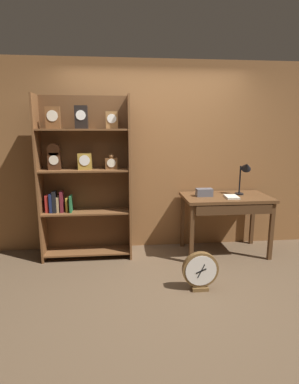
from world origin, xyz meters
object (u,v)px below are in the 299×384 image
desk_lamp (245,171)px  open_repair_manual (232,197)px  workbench (226,204)px  bookshelf (83,177)px  toolbox_small (204,192)px  round_clock_large (200,271)px

desk_lamp → open_repair_manual: desk_lamp is taller
desk_lamp → open_repair_manual: size_ratio=2.17×
workbench → bookshelf: bearing=177.3°
toolbox_small → open_repair_manual: toolbox_small is taller
round_clock_large → open_repair_manual: bearing=53.3°
bookshelf → open_repair_manual: 1.95m
workbench → round_clock_large: (-0.59, -0.93, -0.49)m
desk_lamp → open_repair_manual: 0.42m
bookshelf → toolbox_small: bearing=-1.8°
bookshelf → round_clock_large: bearing=-37.9°
desk_lamp → round_clock_large: bearing=-130.8°
open_repair_manual → desk_lamp: bearing=38.0°
desk_lamp → toolbox_small: bearing=-178.5°
desk_lamp → round_clock_large: 1.59m
open_repair_manual → bookshelf: bearing=179.2°
open_repair_manual → round_clock_large: size_ratio=0.52×
bookshelf → toolbox_small: size_ratio=9.80×
desk_lamp → round_clock_large: (-0.84, -0.98, -0.92)m
bookshelf → round_clock_large: 1.86m
open_repair_manual → toolbox_small: bearing=162.6°
bookshelf → toolbox_small: bookshelf is taller
bookshelf → round_clock_large: (1.30, -1.01, -0.86)m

